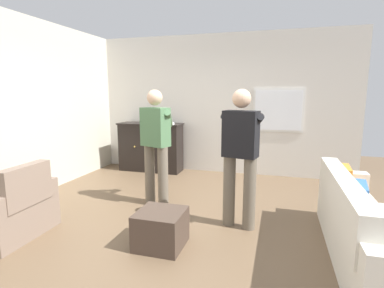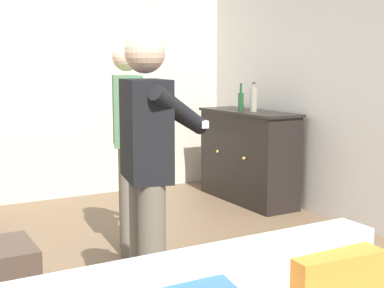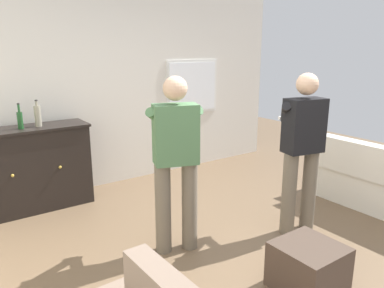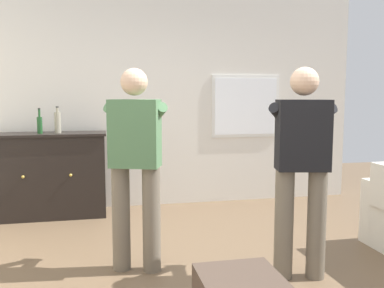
{
  "view_description": "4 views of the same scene",
  "coord_description": "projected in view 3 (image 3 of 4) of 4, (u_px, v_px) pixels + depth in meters",
  "views": [
    {
      "loc": [
        1.13,
        -3.44,
        1.63
      ],
      "look_at": [
        -0.11,
        0.81,
        0.88
      ],
      "focal_mm": 28.0,
      "sensor_mm": 36.0,
      "label": 1
    },
    {
      "loc": [
        3.34,
        -1.13,
        1.5
      ],
      "look_at": [
        -0.27,
        0.92,
        0.89
      ],
      "focal_mm": 50.0,
      "sensor_mm": 36.0,
      "label": 2
    },
    {
      "loc": [
        -2.35,
        -2.28,
        1.93
      ],
      "look_at": [
        -0.29,
        0.64,
        0.99
      ],
      "focal_mm": 35.0,
      "sensor_mm": 36.0,
      "label": 3
    },
    {
      "loc": [
        -0.83,
        -2.98,
        1.47
      ],
      "look_at": [
        -0.03,
        0.81,
        1.02
      ],
      "focal_mm": 40.0,
      "sensor_mm": 36.0,
      "label": 4
    }
  ],
  "objects": [
    {
      "name": "person_standing_right",
      "position": [
        302.0,
        146.0,
        3.83
      ],
      "size": [
        0.55,
        0.51,
        1.68
      ],
      "color": "#6B6051",
      "rests_on": "ground"
    },
    {
      "name": "bottle_liquor_amber",
      "position": [
        38.0,
        116.0,
        4.37
      ],
      "size": [
        0.08,
        0.08,
        0.32
      ],
      "color": "gray",
      "rests_on": "sideboard_cabinet"
    },
    {
      "name": "ground",
      "position": [
        255.0,
        253.0,
        3.6
      ],
      "size": [
        10.4,
        10.4,
        0.0
      ],
      "primitive_type": "plane",
      "color": "brown"
    },
    {
      "name": "person_standing_left",
      "position": [
        176.0,
        157.0,
        3.45
      ],
      "size": [
        0.53,
        0.52,
        1.68
      ],
      "color": "#6B6051",
      "rests_on": "ground"
    },
    {
      "name": "wall_back_with_window",
      "position": [
        129.0,
        85.0,
        5.36
      ],
      "size": [
        5.2,
        0.15,
        2.8
      ],
      "color": "silver",
      "rests_on": "ground"
    },
    {
      "name": "bottle_wine_green",
      "position": [
        20.0,
        119.0,
        4.24
      ],
      "size": [
        0.06,
        0.06,
        0.3
      ],
      "color": "#1E4C23",
      "rests_on": "sideboard_cabinet"
    },
    {
      "name": "sideboard_cabinet",
      "position": [
        33.0,
        169.0,
        4.48
      ],
      "size": [
        1.34,
        0.49,
        1.01
      ],
      "color": "black",
      "rests_on": "ground"
    },
    {
      "name": "ottoman",
      "position": [
        308.0,
        267.0,
        3.03
      ],
      "size": [
        0.49,
        0.49,
        0.39
      ],
      "primitive_type": "cube",
      "color": "#47382D",
      "rests_on": "ground"
    }
  ]
}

